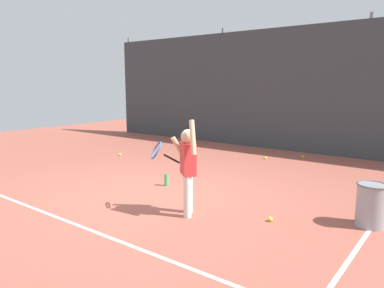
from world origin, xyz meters
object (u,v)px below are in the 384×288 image
tennis_ball_0 (120,155)px  tennis_ball_4 (303,157)px  tennis_player (187,164)px  tennis_ball_2 (270,219)px  ball_hopper (371,205)px  water_bottle (166,180)px  tennis_ball_3 (265,158)px

tennis_ball_0 → tennis_ball_4: size_ratio=1.00×
tennis_player → tennis_ball_2: (1.05, 0.46, -0.69)m
tennis_player → ball_hopper: bearing=66.6°
water_bottle → tennis_ball_4: water_bottle is taller
tennis_player → tennis_ball_2: 1.34m
ball_hopper → water_bottle: size_ratio=2.55×
tennis_ball_2 → tennis_ball_4: bearing=105.1°
tennis_ball_4 → tennis_ball_3: bearing=-133.0°
water_bottle → tennis_ball_0: size_ratio=3.33×
tennis_ball_0 → tennis_ball_2: bearing=-19.8°
tennis_ball_2 → tennis_ball_3: 4.08m
tennis_ball_2 → water_bottle: bearing=168.6°
water_bottle → tennis_player: bearing=-37.7°
tennis_player → tennis_ball_2: size_ratio=20.46×
tennis_ball_0 → tennis_ball_3: 3.63m
tennis_player → tennis_ball_3: (-0.79, 4.11, -0.69)m
tennis_ball_4 → tennis_ball_2: bearing=-74.9°
water_bottle → tennis_ball_2: water_bottle is taller
ball_hopper → tennis_ball_2: (-1.09, -0.63, -0.26)m
tennis_ball_2 → tennis_ball_3: size_ratio=1.00×
tennis_ball_0 → tennis_ball_4: (3.78, 2.57, 0.00)m
tennis_player → tennis_ball_0: (-3.91, 2.25, -0.69)m
tennis_ball_3 → tennis_ball_2: bearing=-63.2°
tennis_ball_0 → tennis_ball_3: size_ratio=1.00×
tennis_ball_2 → tennis_ball_0: bearing=160.2°
tennis_player → tennis_ball_0: bearing=-170.5°
tennis_player → water_bottle: (-1.18, 0.92, -0.62)m
tennis_ball_3 → water_bottle: bearing=-96.9°
tennis_player → tennis_ball_0: 4.56m
tennis_ball_4 → tennis_player: bearing=-88.5°
tennis_ball_2 → tennis_ball_3: bearing=116.8°
tennis_player → water_bottle: bearing=-178.3°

